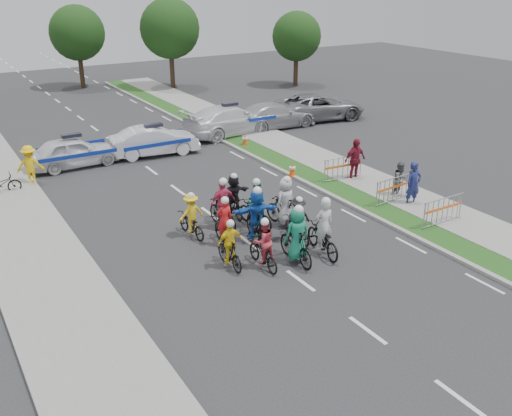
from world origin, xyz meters
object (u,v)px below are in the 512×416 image
spectator_0 (413,184)px  rider_6 (224,229)px  civilian_suv (319,107)px  barrier_1 (393,191)px  spectator_1 (400,180)px  cone_0 (292,170)px  police_car_1 (154,141)px  rider_5 (256,218)px  spectator_2 (355,160)px  rider_1 (296,240)px  parked_bike (0,184)px  tree_4 (77,33)px  police_car_0 (73,152)px  police_car_2 (230,120)px  rider_7 (285,207)px  rider_0 (323,235)px  tree_2 (297,36)px  barrier_0 (443,212)px  rider_2 (263,249)px  rider_10 (191,219)px  cone_1 (245,140)px  civilian_sedan (275,115)px  rider_8 (255,209)px  barrier_2 (343,169)px  rider_9 (223,209)px  marshal_hiviz (30,165)px  tree_1 (170,29)px  rider_11 (233,198)px  rider_4 (297,224)px

spectator_0 → rider_6: bearing=-178.9°
civilian_suv → barrier_1: bearing=164.5°
spectator_1 → cone_0: 4.94m
cone_0 → police_car_1: bearing=121.9°
rider_5 → spectator_2: (6.90, 2.98, 0.12)m
rider_1 → parked_bike: rider_1 is taller
civilian_suv → spectator_1: bearing=166.6°
tree_4 → spectator_0: bearing=-82.4°
police_car_0 → spectator_1: spectator_1 is taller
police_car_2 → spectator_2: spectator_2 is taller
police_car_2 → rider_7: bearing=152.9°
rider_0 → spectator_2: (5.55, 4.94, 0.29)m
tree_2 → parked_bike: bearing=-150.9°
tree_4 → barrier_0: bearing=-83.7°
rider_2 → rider_10: 3.36m
barrier_1 → cone_1: barrier_1 is taller
rider_10 → civilian_sedan: size_ratio=0.33×
rider_8 → barrier_2: bearing=-167.3°
rider_10 → cone_0: 7.31m
rider_2 → rider_9: bearing=-94.1°
rider_0 → cone_0: rider_0 is taller
spectator_0 → tree_2: 25.97m
parked_bike → marshal_hiviz: bearing=-65.4°
rider_5 → rider_0: bearing=136.3°
parked_bike → tree_2: (24.50, 13.63, 3.40)m
tree_4 → marshal_hiviz: bearing=-111.1°
tree_2 → police_car_1: bearing=-145.1°
rider_1 → civilian_suv: 19.13m
tree_4 → rider_7: bearing=-92.2°
rider_0 → civilian_sedan: 16.42m
rider_2 → barrier_0: size_ratio=0.86×
tree_1 → police_car_1: bearing=-116.6°
barrier_2 → tree_4: (-3.70, 27.78, 3.63)m
rider_0 → tree_4: (1.36, 32.90, 3.52)m
rider_0 → tree_4: tree_4 is taller
barrier_1 → rider_10: bearing=169.8°
rider_0 → barrier_0: size_ratio=1.04×
rider_11 → barrier_2: size_ratio=0.88×
tree_1 → spectator_0: bearing=-93.7°
tree_4 → rider_1: bearing=-94.2°
rider_7 → spectator_1: size_ratio=1.29×
police_car_1 → cone_1: police_car_1 is taller
cone_0 → cone_1: (0.62, 5.29, 0.00)m
rider_4 → spectator_2: (5.71, 3.72, 0.30)m
spectator_2 → rider_11: bearing=-175.0°
police_car_1 → spectator_1: bearing=-142.2°
rider_0 → rider_6: 3.31m
rider_1 → rider_9: (-0.73, 3.55, -0.03)m
rider_6 → tree_4: bearing=-90.5°
rider_0 → barrier_0: 5.08m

